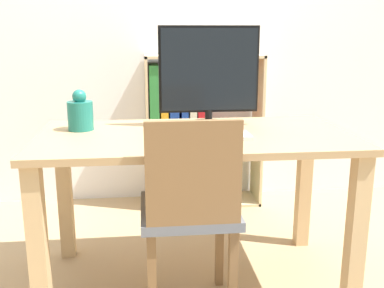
{
  "coord_description": "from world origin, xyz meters",
  "views": [
    {
      "loc": [
        -0.22,
        -1.97,
        1.18
      ],
      "look_at": [
        0.0,
        0.1,
        0.66
      ],
      "focal_mm": 42.0,
      "sensor_mm": 36.0,
      "label": 1
    }
  ],
  "objects_px": {
    "monitor": "(209,74)",
    "vase": "(80,113)",
    "keyboard": "(213,136)",
    "chair": "(190,209)",
    "bookshelf": "(184,137)"
  },
  "relations": [
    {
      "from": "monitor",
      "to": "vase",
      "type": "relative_size",
      "value": 2.52
    },
    {
      "from": "keyboard",
      "to": "chair",
      "type": "xyz_separation_m",
      "value": [
        -0.12,
        -0.19,
        -0.26
      ]
    },
    {
      "from": "keyboard",
      "to": "chair",
      "type": "relative_size",
      "value": 0.37
    },
    {
      "from": "keyboard",
      "to": "vase",
      "type": "bearing_deg",
      "value": 159.17
    },
    {
      "from": "bookshelf",
      "to": "vase",
      "type": "bearing_deg",
      "value": -122.45
    },
    {
      "from": "monitor",
      "to": "vase",
      "type": "xyz_separation_m",
      "value": [
        -0.61,
        -0.03,
        -0.17
      ]
    },
    {
      "from": "keyboard",
      "to": "chair",
      "type": "bearing_deg",
      "value": -122.77
    },
    {
      "from": "keyboard",
      "to": "vase",
      "type": "distance_m",
      "value": 0.64
    },
    {
      "from": "chair",
      "to": "vase",
      "type": "bearing_deg",
      "value": 139.61
    },
    {
      "from": "monitor",
      "to": "vase",
      "type": "distance_m",
      "value": 0.63
    },
    {
      "from": "keyboard",
      "to": "bookshelf",
      "type": "height_order",
      "value": "bookshelf"
    },
    {
      "from": "monitor",
      "to": "chair",
      "type": "relative_size",
      "value": 0.55
    },
    {
      "from": "monitor",
      "to": "bookshelf",
      "type": "distance_m",
      "value": 1.0
    },
    {
      "from": "chair",
      "to": "monitor",
      "type": "bearing_deg",
      "value": 73.86
    },
    {
      "from": "keyboard",
      "to": "bookshelf",
      "type": "distance_m",
      "value": 1.15
    }
  ]
}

